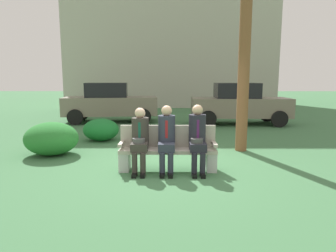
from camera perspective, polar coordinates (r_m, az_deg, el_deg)
name	(u,v)px	position (r m, az deg, el deg)	size (l,w,h in m)	color
ground_plane	(166,168)	(6.28, -0.32, -8.06)	(80.00, 80.00, 0.00)	#3F7046
park_bench	(168,149)	(6.09, -0.03, -4.47)	(1.95, 0.44, 0.90)	#B7AD9E
seated_man_left	(140,137)	(5.93, -5.39, -2.04)	(0.34, 0.72, 1.27)	#38332D
seated_man_middle	(167,135)	(5.90, -0.27, -1.78)	(0.34, 0.72, 1.32)	#2D3342
seated_man_right	(197,135)	(5.92, 5.65, -1.75)	(0.34, 0.72, 1.34)	#23232D
shrub_near_bench	(101,130)	(9.20, -12.66, -0.68)	(1.07, 0.98, 0.67)	#1B6D2D
shrub_mid_lawn	(51,139)	(7.81, -21.34, -2.26)	(1.29, 1.18, 0.80)	#29792F
parked_car_near	(110,103)	(13.09, -10.99, 4.41)	(4.05, 2.07, 1.68)	slate
parked_car_far	(239,104)	(12.55, 13.39, 4.14)	(3.92, 1.74, 1.68)	slate
building_backdrop	(170,17)	(23.51, 0.47, 20.07)	(14.29, 8.47, 12.69)	#B2AFA0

